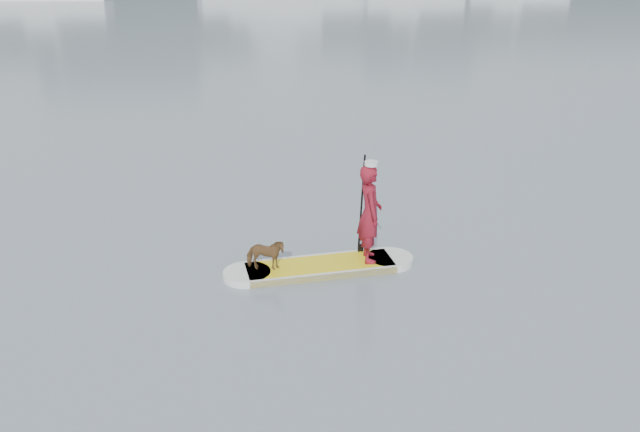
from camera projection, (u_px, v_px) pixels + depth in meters
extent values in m
plane|color=slate|center=(369.00, 201.00, 15.15)|extent=(140.00, 140.00, 0.00)
cube|color=yellow|center=(320.00, 267.00, 12.11)|extent=(2.54, 0.94, 0.12)
cylinder|color=silver|center=(247.00, 275.00, 11.85)|extent=(0.80, 0.80, 0.12)
cylinder|color=silver|center=(390.00, 260.00, 12.37)|extent=(0.80, 0.80, 0.12)
cube|color=silver|center=(315.00, 258.00, 12.44)|extent=(2.50, 0.20, 0.12)
cube|color=silver|center=(325.00, 277.00, 11.78)|extent=(2.50, 0.20, 0.12)
imported|color=maroon|center=(370.00, 213.00, 11.94)|extent=(0.45, 0.64, 1.69)
cylinder|color=silver|center=(371.00, 163.00, 11.61)|extent=(0.22, 0.22, 0.07)
imported|color=#50351B|center=(265.00, 255.00, 11.79)|extent=(0.70, 0.43, 0.55)
cylinder|color=black|center=(362.00, 205.00, 12.21)|extent=(0.05, 0.30, 1.89)
cube|color=black|center=(360.00, 252.00, 12.55)|extent=(0.10, 0.03, 0.32)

